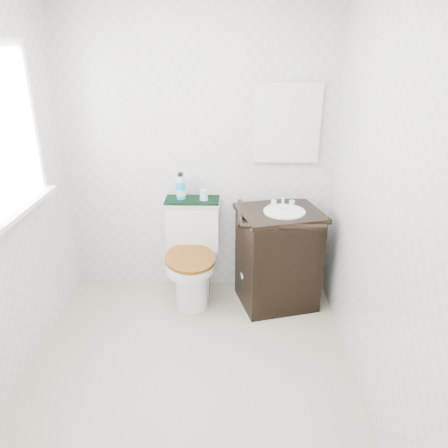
{
  "coord_description": "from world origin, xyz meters",
  "views": [
    {
      "loc": [
        0.29,
        -2.28,
        2.03
      ],
      "look_at": [
        0.22,
        0.75,
        0.77
      ],
      "focal_mm": 35.0,
      "sensor_mm": 36.0,
      "label": 1
    }
  ],
  "objects_px": {
    "mouthwash_bottle": "(181,187)",
    "trash_bin": "(252,285)",
    "vanity": "(278,256)",
    "toilet": "(192,259)",
    "cup": "(204,195)"
  },
  "relations": [
    {
      "from": "mouthwash_bottle",
      "to": "trash_bin",
      "type": "bearing_deg",
      "value": -17.25
    },
    {
      "from": "trash_bin",
      "to": "vanity",
      "type": "bearing_deg",
      "value": -3.04
    },
    {
      "from": "toilet",
      "to": "trash_bin",
      "type": "relative_size",
      "value": 2.92
    },
    {
      "from": "mouthwash_bottle",
      "to": "cup",
      "type": "relative_size",
      "value": 2.53
    },
    {
      "from": "toilet",
      "to": "mouthwash_bottle",
      "type": "distance_m",
      "value": 0.61
    },
    {
      "from": "toilet",
      "to": "vanity",
      "type": "relative_size",
      "value": 0.9
    },
    {
      "from": "vanity",
      "to": "mouthwash_bottle",
      "type": "relative_size",
      "value": 4.21
    },
    {
      "from": "toilet",
      "to": "mouthwash_bottle",
      "type": "bearing_deg",
      "value": 124.42
    },
    {
      "from": "vanity",
      "to": "cup",
      "type": "xyz_separation_m",
      "value": [
        -0.61,
        0.16,
        0.46
      ]
    },
    {
      "from": "vanity",
      "to": "trash_bin",
      "type": "height_order",
      "value": "vanity"
    },
    {
      "from": "toilet",
      "to": "vanity",
      "type": "bearing_deg",
      "value": -5.06
    },
    {
      "from": "trash_bin",
      "to": "mouthwash_bottle",
      "type": "distance_m",
      "value": 1.01
    },
    {
      "from": "cup",
      "to": "vanity",
      "type": "bearing_deg",
      "value": -14.96
    },
    {
      "from": "toilet",
      "to": "trash_bin",
      "type": "distance_m",
      "value": 0.55
    },
    {
      "from": "mouthwash_bottle",
      "to": "cup",
      "type": "height_order",
      "value": "mouthwash_bottle"
    }
  ]
}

